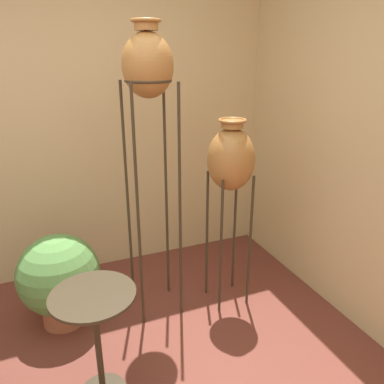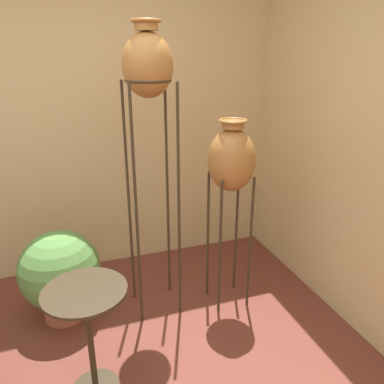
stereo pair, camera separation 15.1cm
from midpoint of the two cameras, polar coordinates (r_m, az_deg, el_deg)
wall_back at (r=3.24m, az=-19.37°, el=10.37°), size 7.79×0.06×2.70m
vase_stand_tall at (r=2.46m, az=-4.92°, el=17.57°), size 0.32×0.32×2.04m
vase_stand_medium at (r=2.64m, az=7.68°, el=4.56°), size 0.34×0.34×1.44m
side_table at (r=2.20m, az=-13.60°, el=-18.43°), size 0.45×0.45×0.68m
potted_plant at (r=2.88m, az=-18.01°, el=-11.70°), size 0.57×0.57×0.68m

